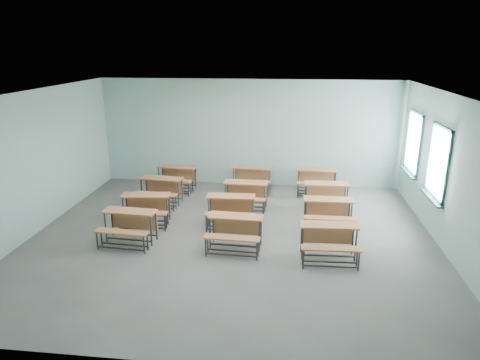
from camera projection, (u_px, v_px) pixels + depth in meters
The scene contains 13 objects.
room at pixel (235, 170), 9.12m from camera, with size 9.04×8.04×3.24m.
desk_unit_r0c0 at pixel (129, 222), 9.23m from camera, with size 1.20×0.85×0.72m.
desk_unit_r0c1 at pixel (235, 228), 8.96m from camera, with size 1.18×0.83×0.72m.
desk_unit_r0c2 at pixel (329, 237), 8.52m from camera, with size 1.18×0.82×0.72m.
desk_unit_r1c0 at pixel (146, 205), 10.23m from camera, with size 1.23×0.90×0.72m.
desk_unit_r1c1 at pixel (231, 206), 10.15m from camera, with size 1.18×0.82×0.72m.
desk_unit_r1c2 at pixel (328, 210), 9.94m from camera, with size 1.16×0.79×0.72m.
desk_unit_r2c0 at pixel (160, 187), 11.51m from camera, with size 1.22×0.88×0.72m.
desk_unit_r2c1 at pixel (245, 192), 11.15m from camera, with size 1.18×0.82×0.72m.
desk_unit_r2c2 at pixel (327, 193), 11.08m from camera, with size 1.18×0.82×0.72m.
desk_unit_r3c0 at pixel (176, 175), 12.62m from camera, with size 1.21×0.87×0.72m.
desk_unit_r3c1 at pixel (252, 176), 12.54m from camera, with size 1.16×0.79×0.72m.
desk_unit_r3c2 at pixel (317, 178), 12.33m from camera, with size 1.16×0.79×0.72m.
Camera 1 is at (1.20, -8.66, 4.14)m, focal length 32.00 mm.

